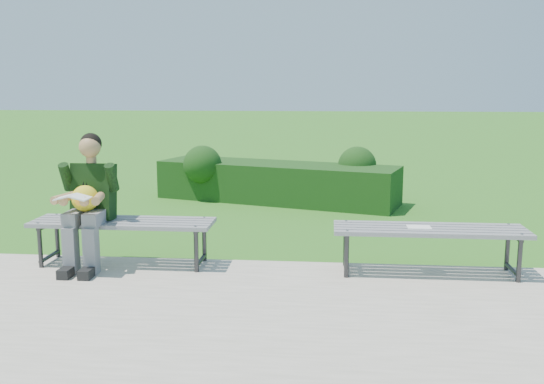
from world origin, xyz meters
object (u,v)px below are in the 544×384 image
(hedge, at_px, (277,179))
(bench_right, at_px, (429,233))
(bench_left, at_px, (123,226))
(paper_sheet, at_px, (419,227))
(seated_boy, at_px, (89,197))

(hedge, height_order, bench_right, hedge)
(hedge, relative_size, bench_left, 2.17)
(hedge, distance_m, bench_right, 4.09)
(paper_sheet, bearing_deg, hedge, 114.38)
(hedge, bearing_deg, paper_sheet, -65.62)
(hedge, xyz_separation_m, bench_left, (-1.22, -3.65, 0.07))
(seated_boy, relative_size, paper_sheet, 5.95)
(bench_right, bearing_deg, paper_sheet, 180.00)
(bench_left, bearing_deg, paper_sheet, -0.67)
(bench_right, height_order, seated_boy, seated_boy)
(bench_right, xyz_separation_m, paper_sheet, (-0.10, 0.00, 0.06))
(hedge, relative_size, seated_boy, 2.97)
(bench_right, xyz_separation_m, seated_boy, (-3.29, -0.06, 0.30))
(hedge, xyz_separation_m, paper_sheet, (1.67, -3.69, 0.13))
(bench_right, relative_size, seated_boy, 1.37)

